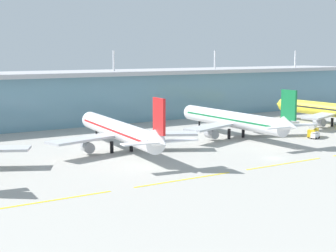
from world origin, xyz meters
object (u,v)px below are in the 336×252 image
object	(u,v)px
airliner_near_middle	(120,131)
fuel_truck	(313,131)
baggage_cart	(315,135)
airliner_farthest	(335,110)
airliner_far_middle	(234,120)

from	to	relation	value
airliner_near_middle	fuel_truck	size ratio (longest dim) A/B	8.98
baggage_cart	airliner_near_middle	bearing A→B (deg)	166.62
airliner_farthest	baggage_cart	xyz separation A→B (m)	(-33.45, -19.21, -5.19)
airliner_near_middle	airliner_far_middle	distance (m)	47.23
airliner_farthest	fuel_truck	distance (m)	35.79
airliner_far_middle	baggage_cart	distance (m)	29.28
fuel_truck	airliner_far_middle	bearing A→B (deg)	147.90
airliner_near_middle	fuel_truck	xyz separation A→B (m)	(71.58, -13.79, -4.19)
airliner_farthest	fuel_truck	xyz separation A→B (m)	(-31.51, -16.43, -4.19)
baggage_cart	airliner_farthest	bearing A→B (deg)	29.87
baggage_cart	fuel_truck	world-z (taller)	fuel_truck
airliner_near_middle	airliner_far_middle	xyz separation A→B (m)	(47.20, 1.50, -0.00)
airliner_near_middle	airliner_farthest	size ratio (longest dim) A/B	0.99
baggage_cart	fuel_truck	size ratio (longest dim) A/B	0.52
airliner_far_middle	baggage_cart	xyz separation A→B (m)	(22.44, -18.07, -5.19)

